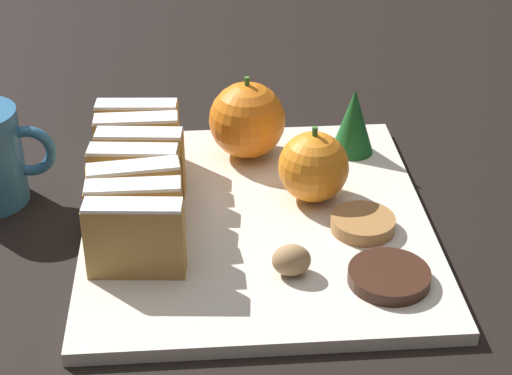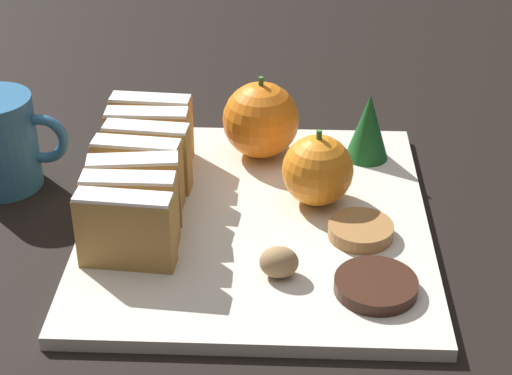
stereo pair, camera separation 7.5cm
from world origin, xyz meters
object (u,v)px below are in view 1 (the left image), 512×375
object	(u,v)px
orange_near	(243,120)
walnut	(291,260)
orange_far	(313,167)
chocolate_cookie	(389,276)

from	to	relation	value
orange_near	walnut	bearing A→B (deg)	-82.58
orange_near	orange_far	distance (m)	0.11
walnut	orange_near	bearing A→B (deg)	97.42
orange_far	chocolate_cookie	world-z (taller)	orange_far
chocolate_cookie	orange_far	bearing A→B (deg)	108.49
chocolate_cookie	orange_near	bearing A→B (deg)	115.14
orange_near	chocolate_cookie	distance (m)	0.24
walnut	chocolate_cookie	world-z (taller)	walnut
walnut	orange_far	bearing A→B (deg)	74.13
orange_far	chocolate_cookie	distance (m)	0.14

